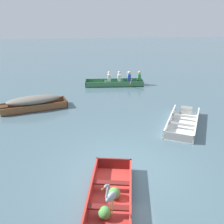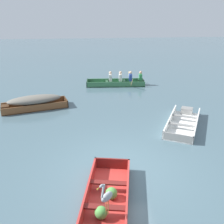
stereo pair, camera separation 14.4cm
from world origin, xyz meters
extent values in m
plane|color=#47606B|center=(0.00, 0.00, 0.00)|extent=(80.00, 80.00, 0.00)
cube|color=#AD2D28|center=(-0.56, -1.32, 0.02)|extent=(1.59, 3.03, 0.04)
cube|color=#AD2D28|center=(-0.08, -1.42, 0.18)|extent=(0.63, 2.83, 0.37)
cube|color=#AD2D28|center=(-1.04, -1.22, 0.18)|extent=(0.63, 2.83, 0.37)
cube|color=maroon|center=(-0.27, 0.07, 0.18)|extent=(1.02, 0.26, 0.37)
cube|color=maroon|center=(-0.65, -1.74, 0.28)|extent=(0.94, 0.34, 0.04)
cube|color=maroon|center=(-0.47, -0.90, 0.28)|extent=(0.94, 0.34, 0.04)
sphere|color=#4C9342|center=(-0.73, -1.80, 0.19)|extent=(0.29, 0.29, 0.29)
sphere|color=#4C9342|center=(-0.43, -1.20, 0.19)|extent=(0.30, 0.30, 0.30)
cube|color=white|center=(2.95, 2.75, 0.02)|extent=(2.41, 3.17, 0.04)
cube|color=white|center=(2.48, 3.00, 0.16)|extent=(1.49, 2.67, 0.32)
cube|color=white|center=(3.41, 2.50, 0.16)|extent=(1.49, 2.67, 0.32)
cube|color=gray|center=(2.24, 1.45, 0.16)|extent=(0.99, 0.57, 0.32)
cube|color=gray|center=(3.58, 3.92, 0.17)|extent=(0.61, 0.55, 0.29)
cube|color=gray|center=(3.16, 3.15, 0.24)|extent=(0.95, 0.62, 0.04)
cube|color=gray|center=(2.73, 2.35, 0.24)|extent=(0.95, 0.62, 0.04)
cube|color=brown|center=(-3.36, 5.44, 0.02)|extent=(3.15, 1.65, 0.04)
cube|color=brown|center=(-3.25, 5.03, 0.17)|extent=(2.94, 0.82, 0.34)
cube|color=brown|center=(-3.47, 5.86, 0.17)|extent=(2.94, 0.82, 0.34)
cube|color=#3F2716|center=(-1.92, 5.82, 0.17)|extent=(0.28, 0.89, 0.34)
cube|color=#3F2716|center=(-4.64, 5.10, 0.19)|extent=(0.45, 0.49, 0.31)
cube|color=#3F2716|center=(-3.79, 5.33, 0.25)|extent=(0.36, 0.82, 0.04)
cube|color=#3F2716|center=(-2.92, 5.56, 0.25)|extent=(0.36, 0.82, 0.04)
ellipsoid|color=#6B665B|center=(-3.36, 5.44, 0.46)|extent=(2.62, 1.47, 0.39)
cube|color=#387047|center=(0.99, 9.09, 0.02)|extent=(3.67, 1.20, 0.04)
cube|color=#387047|center=(1.02, 9.54, 0.16)|extent=(3.61, 0.30, 0.33)
cube|color=#387047|center=(0.96, 8.64, 0.16)|extent=(3.61, 0.30, 0.33)
cube|color=#1E3D27|center=(-0.79, 9.21, 0.16)|extent=(0.12, 0.95, 0.33)
cube|color=#1E3D27|center=(2.61, 8.98, 0.18)|extent=(0.39, 0.45, 0.30)
cube|color=#1E3D27|center=(1.53, 9.05, 0.25)|extent=(0.22, 0.86, 0.04)
cube|color=#1E3D27|center=(0.45, 9.13, 0.25)|extent=(0.22, 0.86, 0.04)
cube|color=white|center=(0.67, 9.11, 0.49)|extent=(0.20, 0.29, 0.44)
sphere|color=beige|center=(0.67, 9.11, 0.81)|extent=(0.18, 0.18, 0.18)
cube|color=white|center=(1.31, 9.07, 0.49)|extent=(0.20, 0.29, 0.44)
sphere|color=beige|center=(1.31, 9.07, 0.81)|extent=(0.18, 0.18, 0.18)
cube|color=#2D4CA5|center=(1.94, 9.02, 0.49)|extent=(0.20, 0.29, 0.44)
sphere|color=beige|center=(1.94, 9.02, 0.81)|extent=(0.18, 0.18, 0.18)
cube|color=#338C4C|center=(2.57, 8.98, 0.49)|extent=(0.20, 0.29, 0.44)
sphere|color=tan|center=(2.57, 8.98, 0.81)|extent=(0.18, 0.18, 0.18)
cylinder|color=tan|center=(1.99, 9.80, 0.38)|extent=(0.09, 0.64, 0.55)
cylinder|color=tan|center=(1.88, 8.25, 0.38)|extent=(0.09, 0.64, 0.55)
cylinder|color=olive|center=(-0.60, -2.05, 0.54)|extent=(0.02, 0.02, 0.35)
cylinder|color=olive|center=(-0.64, -2.00, 0.54)|extent=(0.02, 0.02, 0.35)
ellipsoid|color=#93999E|center=(-0.62, -2.02, 0.81)|extent=(0.33, 0.32, 0.18)
cylinder|color=#93999E|center=(-0.70, -2.11, 1.03)|extent=(0.11, 0.11, 0.28)
ellipsoid|color=#93999E|center=(-0.73, -2.14, 1.18)|extent=(0.12, 0.12, 0.06)
cone|color=gold|center=(-0.79, -2.19, 1.18)|extent=(0.09, 0.09, 0.02)
camera|label=1|loc=(-1.13, -6.08, 4.32)|focal=40.00mm
camera|label=2|loc=(-0.99, -6.09, 4.32)|focal=40.00mm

